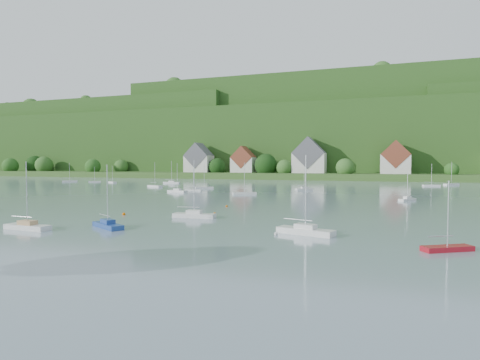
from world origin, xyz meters
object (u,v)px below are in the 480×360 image
(near_sailboat_2, at_px, (27,226))
(near_sailboat_4, at_px, (305,230))
(near_sailboat_7, at_px, (447,248))
(near_sailboat_1, at_px, (108,224))
(near_sailboat_3, at_px, (194,215))

(near_sailboat_2, distance_m, near_sailboat_4, 32.60)
(near_sailboat_4, bearing_deg, near_sailboat_7, -0.90)
(near_sailboat_1, bearing_deg, near_sailboat_2, -124.01)
(near_sailboat_3, relative_size, near_sailboat_4, 0.95)
(near_sailboat_3, bearing_deg, near_sailboat_2, -135.95)
(near_sailboat_4, relative_size, near_sailboat_7, 1.39)
(near_sailboat_7, bearing_deg, near_sailboat_3, 127.29)
(near_sailboat_1, bearing_deg, near_sailboat_3, 92.16)
(near_sailboat_3, distance_m, near_sailboat_4, 19.31)
(near_sailboat_3, bearing_deg, near_sailboat_7, -26.00)
(near_sailboat_2, bearing_deg, near_sailboat_4, 16.14)
(near_sailboat_1, height_order, near_sailboat_7, near_sailboat_1)
(near_sailboat_1, bearing_deg, near_sailboat_4, 37.77)
(near_sailboat_4, bearing_deg, near_sailboat_1, -154.78)
(near_sailboat_1, xyz_separation_m, near_sailboat_7, (36.92, -1.00, -0.12))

